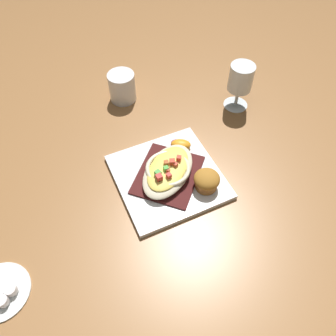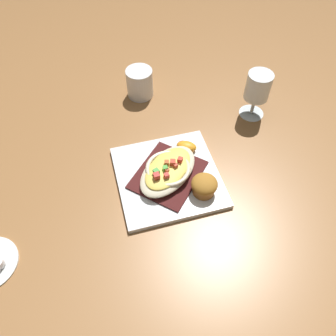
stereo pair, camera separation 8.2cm
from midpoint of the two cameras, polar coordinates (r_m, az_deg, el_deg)
ground_plane at (r=0.85m, az=-2.74°, el=-1.97°), size 2.60×2.60×0.00m
square_plate at (r=0.85m, az=-2.76°, el=-1.70°), size 0.30×0.30×0.01m
folded_napkin at (r=0.84m, az=-2.78°, el=-1.32°), size 0.22×0.22×0.01m
gratin_dish at (r=0.82m, az=-2.84°, el=-0.48°), size 0.21×0.18×0.05m
muffin at (r=0.80m, az=3.73°, el=-2.34°), size 0.06×0.06×0.05m
orange_garnish at (r=0.89m, az=-0.52°, el=3.84°), size 0.06×0.07×0.02m
coffee_mug at (r=1.05m, az=-10.11°, el=13.22°), size 0.08×0.11×0.09m
stemmed_glass at (r=0.99m, az=9.90°, el=14.40°), size 0.07×0.07×0.14m
creamer_saucer at (r=0.82m, az=-29.55°, el=-18.09°), size 0.12×0.12×0.01m
creamer_cup_1 at (r=0.79m, az=-29.32°, el=-19.42°), size 0.02×0.02×0.02m
creamer_cup_2 at (r=0.79m, az=-28.10°, el=-18.11°), size 0.02×0.02×0.02m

